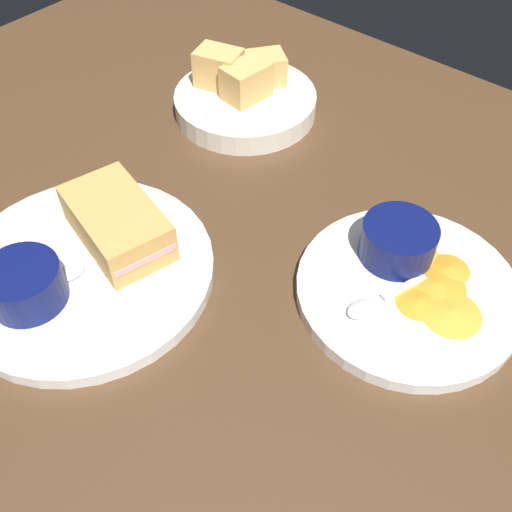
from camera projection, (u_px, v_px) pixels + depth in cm
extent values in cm
cube|color=#4C331E|center=(148.00, 240.00, 69.42)|extent=(110.00, 110.00, 3.00)
cylinder|color=white|center=(85.00, 271.00, 63.26)|extent=(27.62, 27.62, 1.60)
cube|color=tan|center=(115.00, 222.00, 63.67)|extent=(14.49, 10.62, 4.80)
cube|color=#DB938E|center=(115.00, 222.00, 63.67)|extent=(14.59, 10.10, 0.80)
cylinder|color=#0C144C|center=(25.00, 285.00, 58.19)|extent=(7.74, 7.74, 4.28)
cylinder|color=black|center=(20.00, 273.00, 56.89)|extent=(6.34, 6.34, 0.60)
cube|color=silver|center=(117.00, 249.00, 63.92)|extent=(1.72, 5.56, 0.40)
ellipsoid|color=silver|center=(71.00, 273.00, 61.46)|extent=(2.71, 3.53, 0.80)
cylinder|color=white|center=(407.00, 291.00, 61.40)|extent=(23.15, 23.15, 1.60)
cylinder|color=#0C144C|center=(398.00, 241.00, 62.23)|extent=(7.97, 7.97, 4.13)
cylinder|color=olive|center=(401.00, 230.00, 60.98)|extent=(6.54, 6.54, 0.60)
cube|color=silver|center=(404.00, 288.00, 60.37)|extent=(2.48, 5.47, 0.40)
ellipsoid|color=silver|center=(362.00, 309.00, 58.35)|extent=(3.09, 3.73, 0.80)
cone|color=gold|center=(451.00, 312.00, 58.24)|extent=(7.47, 7.47, 0.60)
cone|color=orange|center=(435.00, 285.00, 60.56)|extent=(8.46, 8.46, 0.60)
cone|color=gold|center=(411.00, 255.00, 63.24)|extent=(7.08, 7.08, 0.60)
cone|color=orange|center=(419.00, 300.00, 59.20)|extent=(5.34, 5.34, 0.60)
cone|color=orange|center=(449.00, 268.00, 62.07)|extent=(6.30, 6.30, 0.60)
cylinder|color=silver|center=(245.00, 103.00, 82.86)|extent=(19.79, 19.79, 3.00)
cube|color=tan|center=(263.00, 69.00, 82.21)|extent=(7.08, 7.44, 4.14)
cube|color=tan|center=(219.00, 68.00, 81.41)|extent=(6.99, 5.90, 5.12)
cube|color=tan|center=(246.00, 82.00, 79.51)|extent=(5.09, 6.49, 4.74)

